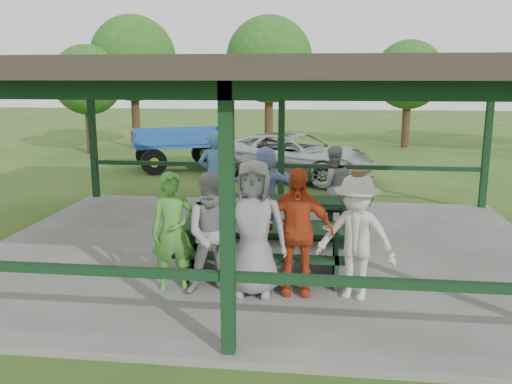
# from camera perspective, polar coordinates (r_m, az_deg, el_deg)

# --- Properties ---
(ground) EXTENTS (90.00, 90.00, 0.00)m
(ground) POSITION_cam_1_polar(r_m,az_deg,el_deg) (9.87, 0.91, -6.49)
(ground) COLOR #2B4F18
(ground) RESTS_ON ground
(concrete_slab) EXTENTS (10.00, 8.00, 0.10)m
(concrete_slab) POSITION_cam_1_polar(r_m,az_deg,el_deg) (9.86, 0.91, -6.21)
(concrete_slab) COLOR #62625D
(concrete_slab) RESTS_ON ground
(pavilion_structure) EXTENTS (10.60, 8.60, 3.24)m
(pavilion_structure) POSITION_cam_1_polar(r_m,az_deg,el_deg) (9.36, 0.98, 12.23)
(pavilion_structure) COLOR black
(pavilion_structure) RESTS_ON concrete_slab
(picnic_table_near) EXTENTS (2.60, 1.39, 0.75)m
(picnic_table_near) POSITION_cam_1_polar(r_m,az_deg,el_deg) (8.55, 0.86, -5.40)
(picnic_table_near) COLOR black
(picnic_table_near) RESTS_ON concrete_slab
(picnic_table_far) EXTENTS (2.55, 1.39, 0.75)m
(picnic_table_far) POSITION_cam_1_polar(r_m,az_deg,el_deg) (10.45, 3.07, -2.18)
(picnic_table_far) COLOR black
(picnic_table_far) RESTS_ON concrete_slab
(table_setting) EXTENTS (2.25, 0.45, 0.10)m
(table_setting) POSITION_cam_1_polar(r_m,az_deg,el_deg) (8.49, -0.08, -3.35)
(table_setting) COLOR white
(table_setting) RESTS_ON picnic_table_near
(contestant_green) EXTENTS (0.73, 0.59, 1.73)m
(contestant_green) POSITION_cam_1_polar(r_m,az_deg,el_deg) (7.88, -8.74, -4.12)
(contestant_green) COLOR #459431
(contestant_green) RESTS_ON concrete_slab
(contestant_grey_left) EXTENTS (0.98, 0.84, 1.75)m
(contestant_grey_left) POSITION_cam_1_polar(r_m,az_deg,el_deg) (7.64, -4.40, -4.41)
(contestant_grey_left) COLOR gray
(contestant_grey_left) RESTS_ON concrete_slab
(contestant_grey_mid) EXTENTS (0.96, 0.64, 1.93)m
(contestant_grey_mid) POSITION_cam_1_polar(r_m,az_deg,el_deg) (7.56, -0.27, -3.86)
(contestant_grey_mid) COLOR gray
(contestant_grey_mid) RESTS_ON concrete_slab
(contestant_red) EXTENTS (1.07, 0.46, 1.82)m
(contestant_red) POSITION_cam_1_polar(r_m,az_deg,el_deg) (7.64, 4.22, -4.15)
(contestant_red) COLOR #C2411C
(contestant_red) RESTS_ON concrete_slab
(contestant_white_fedora) EXTENTS (1.28, 0.98, 1.80)m
(contestant_white_fedora) POSITION_cam_1_polar(r_m,az_deg,el_deg) (7.59, 10.48, -4.69)
(contestant_white_fedora) COLOR silver
(contestant_white_fedora) RESTS_ON concrete_slab
(spectator_lblue) EXTENTS (1.55, 0.52, 1.66)m
(spectator_lblue) POSITION_cam_1_polar(r_m,az_deg,el_deg) (11.19, 1.01, 0.66)
(spectator_lblue) COLOR #8BA1D8
(spectator_lblue) RESTS_ON concrete_slab
(spectator_blue) EXTENTS (0.80, 0.65, 1.89)m
(spectator_blue) POSITION_cam_1_polar(r_m,az_deg,el_deg) (11.80, -4.39, 1.79)
(spectator_blue) COLOR teal
(spectator_blue) RESTS_ON concrete_slab
(spectator_grey) EXTENTS (0.98, 0.87, 1.67)m
(spectator_grey) POSITION_cam_1_polar(r_m,az_deg,el_deg) (11.26, 7.99, 0.62)
(spectator_grey) COLOR gray
(spectator_grey) RESTS_ON concrete_slab
(pickup_truck) EXTENTS (5.69, 4.28, 1.44)m
(pickup_truck) POSITION_cam_1_polar(r_m,az_deg,el_deg) (16.98, 4.09, 3.80)
(pickup_truck) COLOR silver
(pickup_truck) RESTS_ON ground
(farm_trailer) EXTENTS (4.22, 2.90, 1.50)m
(farm_trailer) POSITION_cam_1_polar(r_m,az_deg,el_deg) (18.86, -8.01, 4.62)
(farm_trailer) COLOR #1A4793
(farm_trailer) RESTS_ON ground
(tree_far_left) EXTENTS (3.71, 3.71, 5.79)m
(tree_far_left) POSITION_cam_1_polar(r_m,az_deg,el_deg) (24.89, -12.81, 13.53)
(tree_far_left) COLOR #362315
(tree_far_left) RESTS_ON ground
(tree_left) EXTENTS (3.64, 3.64, 5.68)m
(tree_left) POSITION_cam_1_polar(r_m,az_deg,el_deg) (23.45, 1.38, 13.74)
(tree_left) COLOR #362315
(tree_left) RESTS_ON ground
(tree_mid) EXTENTS (3.05, 3.05, 4.77)m
(tree_mid) POSITION_cam_1_polar(r_m,az_deg,el_deg) (25.48, 15.77, 11.76)
(tree_mid) COLOR #362315
(tree_mid) RESTS_ON ground
(tree_edge_left) EXTENTS (2.85, 2.85, 4.45)m
(tree_edge_left) POSITION_cam_1_polar(r_m,az_deg,el_deg) (23.61, -17.33, 11.15)
(tree_edge_left) COLOR #362315
(tree_edge_left) RESTS_ON ground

